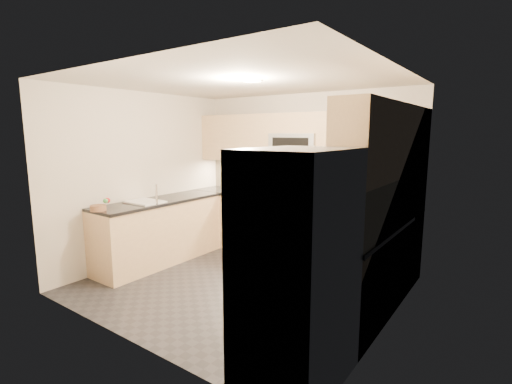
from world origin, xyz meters
name	(u,v)px	position (x,y,z in m)	size (l,w,h in m)	color
floor	(240,285)	(0.00, 0.00, 0.00)	(3.60, 3.20, 0.00)	#232227
ceiling	(239,81)	(0.00, 0.00, 2.50)	(3.60, 3.20, 0.02)	beige
wall_back	(302,175)	(0.00, 1.60, 1.25)	(3.60, 0.02, 2.50)	beige
wall_front	(126,210)	(0.00, -1.60, 1.25)	(3.60, 0.02, 2.50)	beige
wall_left	(145,177)	(-1.80, 0.00, 1.25)	(0.02, 3.20, 2.50)	beige
wall_right	(391,204)	(1.80, 0.00, 1.25)	(0.02, 3.20, 2.50)	beige
base_cab_back_left	(236,219)	(-1.09, 1.30, 0.45)	(1.42, 0.60, 0.90)	#D8B182
base_cab_back_right	(361,241)	(1.09, 1.30, 0.45)	(1.42, 0.60, 0.90)	#D8B182
base_cab_right	(361,273)	(1.50, 0.15, 0.45)	(0.60, 1.70, 0.90)	#D8B182
base_cab_peninsula	(160,232)	(-1.50, 0.00, 0.45)	(0.60, 2.00, 0.90)	#D8B182
countertop_back_left	(236,192)	(-1.09, 1.30, 0.92)	(1.42, 0.63, 0.04)	black
countertop_back_right	(363,207)	(1.09, 1.30, 0.92)	(1.42, 0.63, 0.04)	black
countertop_right	(363,230)	(1.50, 0.15, 0.92)	(0.63, 1.70, 0.04)	black
countertop_peninsula	(159,201)	(-1.50, 0.00, 0.92)	(0.63, 2.00, 0.04)	black
upper_cab_back	(298,138)	(0.00, 1.43, 1.83)	(3.60, 0.35, 0.75)	#D8B182
upper_cab_right	(384,141)	(1.62, 0.28, 1.83)	(0.35, 1.95, 0.75)	#D8B182
backsplash_back	(302,179)	(0.00, 1.60, 1.20)	(3.60, 0.01, 0.51)	tan
backsplash_right	(402,202)	(1.80, 0.45, 1.20)	(0.01, 2.30, 0.51)	tan
gas_range	(291,229)	(0.00, 1.28, 0.46)	(0.76, 0.65, 0.91)	#989B9F
range_cooktop	(292,199)	(0.00, 1.28, 0.92)	(0.76, 0.65, 0.03)	black
oven_door_glass	(280,234)	(0.00, 0.95, 0.45)	(0.62, 0.02, 0.45)	black
oven_handle	(279,216)	(0.00, 0.93, 0.72)	(0.02, 0.02, 0.60)	#B2B5BA
microwave	(297,147)	(0.00, 1.40, 1.70)	(0.76, 0.40, 0.40)	#ADB1B5
microwave_door	(290,147)	(0.00, 1.20, 1.70)	(0.60, 0.01, 0.28)	black
refrigerator	(297,268)	(1.45, -1.15, 0.90)	(0.70, 0.90, 1.80)	#929499
fridge_handle_left	(243,258)	(1.08, -1.33, 0.95)	(0.02, 0.02, 1.20)	#B2B5BA
fridge_handle_right	(269,247)	(1.08, -0.97, 0.95)	(0.02, 0.02, 1.20)	#B2B5BA
sink_basin	(145,207)	(-1.50, -0.25, 0.88)	(0.52, 0.38, 0.16)	white
faucet	(156,194)	(-1.24, -0.25, 1.08)	(0.03, 0.03, 0.28)	silver
utensil_bowl	(396,204)	(1.52, 1.26, 1.02)	(0.29, 0.29, 0.17)	#50AD4A
cutting_board	(264,194)	(-0.51, 1.28, 0.95)	(0.38, 0.27, 0.01)	#C85212
fruit_basket	(98,208)	(-1.51, -0.95, 0.98)	(0.19, 0.19, 0.07)	#906143
fruit_apple	(107,200)	(-1.49, -0.82, 1.05)	(0.07, 0.07, 0.07)	#B2141A
fruit_pear	(106,201)	(-1.48, -0.86, 1.05)	(0.06, 0.06, 0.06)	green
dish_towel_check	(270,227)	(-0.15, 0.91, 0.55)	(0.20, 0.02, 0.38)	silver
dish_towel_blue	(290,230)	(0.19, 0.91, 0.55)	(0.17, 0.01, 0.32)	#38419A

